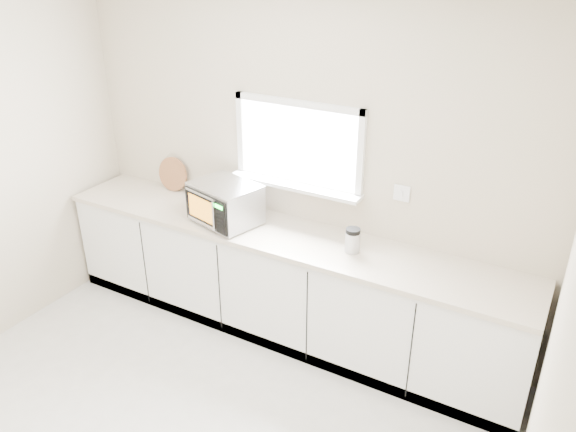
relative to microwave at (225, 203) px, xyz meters
The scene contains 7 objects.
back_wall 0.65m from the microwave, 38.65° to the left, with size 4.00×0.17×2.70m.
cabinets 0.80m from the microwave, ahead, with size 3.92×0.60×0.88m, color white.
countertop 0.51m from the microwave, ahead, with size 3.92×0.64×0.04m, color beige.
microwave is the anchor object (origin of this frame).
knife_block 0.35m from the microwave, 163.79° to the left, with size 0.11×0.21×0.29m.
cutting_board 0.86m from the microwave, 158.55° to the left, with size 0.31×0.31×0.02m, color #A45D3F.
coffee_grinder 1.08m from the microwave, ahead, with size 0.14×0.14×0.19m.
Camera 1 is at (1.97, -1.65, 2.94)m, focal length 35.00 mm.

